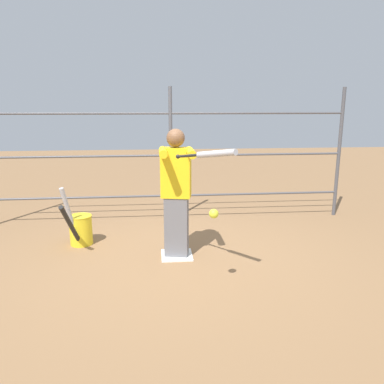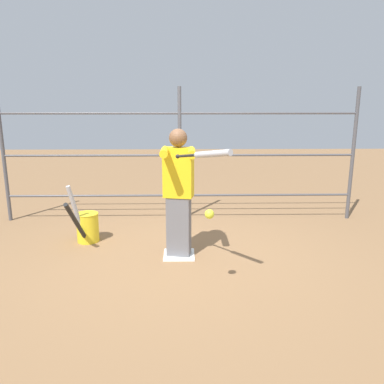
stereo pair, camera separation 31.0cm
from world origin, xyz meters
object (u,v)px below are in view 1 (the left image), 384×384
object	(u,v)px
batter	(176,190)
bat_bucket	(80,229)
softball_in_flight	(214,214)
baseball_bat_swinging	(211,154)

from	to	relation	value
batter	bat_bucket	xyz separation A→B (m)	(1.33, -0.54, -0.65)
batter	bat_bucket	size ratio (longest dim) A/B	1.88
softball_in_flight	bat_bucket	world-z (taller)	softball_in_flight
baseball_bat_swinging	softball_in_flight	size ratio (longest dim) A/B	7.62
baseball_bat_swinging	bat_bucket	distance (m)	2.46
baseball_bat_swinging	softball_in_flight	xyz separation A→B (m)	(-0.01, 0.16, -0.58)
batter	softball_in_flight	world-z (taller)	batter
softball_in_flight	bat_bucket	distance (m)	2.34
baseball_bat_swinging	bat_bucket	size ratio (longest dim) A/B	0.83
batter	baseball_bat_swinging	world-z (taller)	batter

